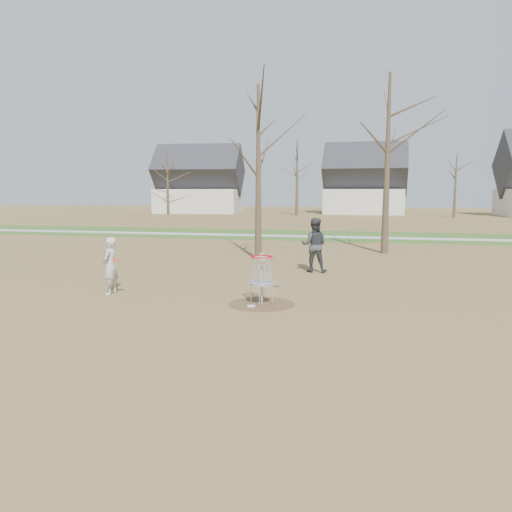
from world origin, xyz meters
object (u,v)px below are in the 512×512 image
(disc_grounded, at_px, (251,306))
(player_standing, at_px, (110,266))
(player_throwing, at_px, (314,245))
(disc_golf_basket, at_px, (262,271))

(disc_grounded, bearing_deg, player_standing, 171.38)
(player_throwing, distance_m, disc_golf_basket, 5.73)
(player_throwing, distance_m, disc_grounded, 6.19)
(player_throwing, bearing_deg, disc_golf_basket, 79.88)
(player_standing, bearing_deg, player_throwing, 130.59)
(player_standing, distance_m, player_throwing, 7.61)
(player_standing, height_order, disc_golf_basket, player_standing)
(player_standing, xyz_separation_m, disc_golf_basket, (4.63, -0.32, 0.07))
(player_standing, bearing_deg, disc_golf_basket, 81.92)
(player_throwing, xyz_separation_m, disc_grounded, (-0.98, -6.03, -0.99))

